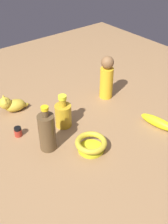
{
  "coord_description": "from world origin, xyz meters",
  "views": [
    {
      "loc": [
        0.77,
        -0.61,
        0.75
      ],
      "look_at": [
        0.0,
        0.0,
        0.05
      ],
      "focal_mm": 43.81,
      "sensor_mm": 36.0,
      "label": 1
    }
  ],
  "objects_px": {
    "bottle_tall": "(47,132)",
    "bottle_short": "(63,114)",
    "bowl": "(91,144)",
    "cat_figurine": "(12,104)",
    "person_figure_adult": "(107,78)",
    "nail_polish_jar": "(18,132)",
    "banana": "(158,122)"
  },
  "relations": [
    {
      "from": "bowl",
      "to": "bottle_short",
      "type": "height_order",
      "value": "bottle_short"
    },
    {
      "from": "bottle_tall",
      "to": "bowl",
      "type": "height_order",
      "value": "bottle_tall"
    },
    {
      "from": "cat_figurine",
      "to": "bottle_short",
      "type": "distance_m",
      "value": 0.27
    },
    {
      "from": "nail_polish_jar",
      "to": "cat_figurine",
      "type": "bearing_deg",
      "value": 160.6
    },
    {
      "from": "cat_figurine",
      "to": "person_figure_adult",
      "type": "distance_m",
      "value": 0.47
    },
    {
      "from": "bottle_short",
      "to": "banana",
      "type": "height_order",
      "value": "bottle_short"
    },
    {
      "from": "bowl",
      "to": "bottle_tall",
      "type": "bearing_deg",
      "value": -132.86
    },
    {
      "from": "person_figure_adult",
      "to": "nail_polish_jar",
      "type": "bearing_deg",
      "value": -90.34
    },
    {
      "from": "bottle_tall",
      "to": "banana",
      "type": "height_order",
      "value": "bottle_tall"
    },
    {
      "from": "bowl",
      "to": "banana",
      "type": "distance_m",
      "value": 0.33
    },
    {
      "from": "bottle_tall",
      "to": "bowl",
      "type": "xyz_separation_m",
      "value": [
        0.11,
        0.12,
        -0.05
      ]
    },
    {
      "from": "nail_polish_jar",
      "to": "banana",
      "type": "relative_size",
      "value": 0.25
    },
    {
      "from": "bottle_short",
      "to": "banana",
      "type": "distance_m",
      "value": 0.41
    },
    {
      "from": "bowl",
      "to": "nail_polish_jar",
      "type": "bearing_deg",
      "value": -144.66
    },
    {
      "from": "bottle_tall",
      "to": "cat_figurine",
      "type": "distance_m",
      "value": 0.32
    },
    {
      "from": "bottle_tall",
      "to": "nail_polish_jar",
      "type": "relative_size",
      "value": 4.76
    },
    {
      "from": "bottle_tall",
      "to": "nail_polish_jar",
      "type": "bearing_deg",
      "value": -157.67
    },
    {
      "from": "bottle_short",
      "to": "person_figure_adult",
      "type": "bearing_deg",
      "value": 100.76
    },
    {
      "from": "banana",
      "to": "cat_figurine",
      "type": "bearing_deg",
      "value": -147.9
    },
    {
      "from": "cat_figurine",
      "to": "nail_polish_jar",
      "type": "bearing_deg",
      "value": -19.4
    },
    {
      "from": "bottle_tall",
      "to": "bottle_short",
      "type": "xyz_separation_m",
      "value": [
        -0.08,
        0.13,
        -0.02
      ]
    },
    {
      "from": "bottle_tall",
      "to": "person_figure_adult",
      "type": "relative_size",
      "value": 0.9
    },
    {
      "from": "bottle_tall",
      "to": "banana",
      "type": "distance_m",
      "value": 0.49
    },
    {
      "from": "nail_polish_jar",
      "to": "bottle_short",
      "type": "relative_size",
      "value": 0.27
    },
    {
      "from": "bottle_tall",
      "to": "banana",
      "type": "bearing_deg",
      "value": 67.79
    },
    {
      "from": "banana",
      "to": "person_figure_adult",
      "type": "bearing_deg",
      "value": 173.04
    },
    {
      "from": "bowl",
      "to": "cat_figurine",
      "type": "relative_size",
      "value": 0.93
    },
    {
      "from": "bowl",
      "to": "bottle_short",
      "type": "xyz_separation_m",
      "value": [
        -0.2,
        0.01,
        0.03
      ]
    },
    {
      "from": "person_figure_adult",
      "to": "bottle_short",
      "type": "bearing_deg",
      "value": -79.24
    },
    {
      "from": "cat_figurine",
      "to": "person_figure_adult",
      "type": "relative_size",
      "value": 0.61
    },
    {
      "from": "nail_polish_jar",
      "to": "person_figure_adult",
      "type": "xyz_separation_m",
      "value": [
        0.0,
        0.49,
        0.09
      ]
    },
    {
      "from": "person_figure_adult",
      "to": "bottle_short",
      "type": "height_order",
      "value": "person_figure_adult"
    }
  ]
}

